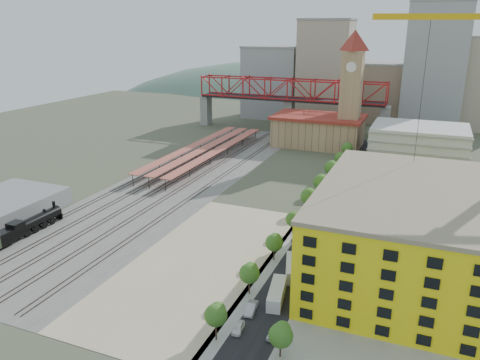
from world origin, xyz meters
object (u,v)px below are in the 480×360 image
at_px(locomotive, 28,226).
at_px(site_trailer_a, 277,293).
at_px(construction_building, 432,235).
at_px(site_trailer_d, 321,221).
at_px(site_trailer_c, 311,238).
at_px(car_0, 238,328).
at_px(clock_tower, 352,80).
at_px(site_trailer_b, 292,268).

relative_size(locomotive, site_trailer_a, 2.42).
bearing_deg(site_trailer_a, construction_building, 27.23).
bearing_deg(locomotive, site_trailer_d, 26.17).
bearing_deg(site_trailer_c, construction_building, -5.15).
bearing_deg(car_0, site_trailer_c, 79.33).
bearing_deg(locomotive, clock_tower, 63.28).
distance_m(site_trailer_a, site_trailer_b, 10.48).
distance_m(locomotive, site_trailer_d, 73.55).
distance_m(site_trailer_b, site_trailer_d, 26.60).
bearing_deg(construction_building, site_trailer_a, -142.59).
relative_size(construction_building, site_trailer_a, 5.15).
height_order(site_trailer_a, site_trailer_b, site_trailer_b).
xyz_separation_m(site_trailer_c, site_trailer_d, (0.00, 10.60, 0.11)).
height_order(site_trailer_a, site_trailer_d, site_trailer_a).
bearing_deg(clock_tower, site_trailer_b, -85.82).
xyz_separation_m(clock_tower, construction_building, (34.00, -99.99, -19.29)).
xyz_separation_m(construction_building, site_trailer_a, (-26.00, -19.89, -8.06)).
xyz_separation_m(site_trailer_a, site_trailer_b, (0.00, 10.48, 0.02)).
bearing_deg(car_0, locomotive, 159.29).
xyz_separation_m(site_trailer_a, site_trailer_d, (0.00, 37.08, -0.02)).
bearing_deg(locomotive, site_trailer_a, -4.02).
relative_size(site_trailer_b, site_trailer_c, 1.12).
xyz_separation_m(site_trailer_b, site_trailer_d, (0.00, 26.60, -0.05)).
bearing_deg(site_trailer_c, locomotive, -152.61).
bearing_deg(locomotive, construction_building, 9.41).
bearing_deg(car_0, site_trailer_b, 76.12).
height_order(construction_building, site_trailer_a, construction_building).
bearing_deg(site_trailer_d, construction_building, -19.91).
height_order(clock_tower, site_trailer_b, clock_tower).
bearing_deg(site_trailer_d, locomotive, -140.25).
height_order(site_trailer_a, car_0, site_trailer_a).
height_order(site_trailer_c, car_0, site_trailer_c).
height_order(construction_building, site_trailer_d, construction_building).
bearing_deg(construction_building, site_trailer_c, 165.77).
height_order(site_trailer_b, site_trailer_c, site_trailer_b).
distance_m(clock_tower, construction_building, 107.36).
relative_size(construction_building, site_trailer_d, 5.23).
height_order(locomotive, site_trailer_d, locomotive).
bearing_deg(clock_tower, site_trailer_a, -86.18).
height_order(locomotive, site_trailer_b, locomotive).
distance_m(site_trailer_a, car_0, 12.09).
height_order(site_trailer_d, car_0, site_trailer_d).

